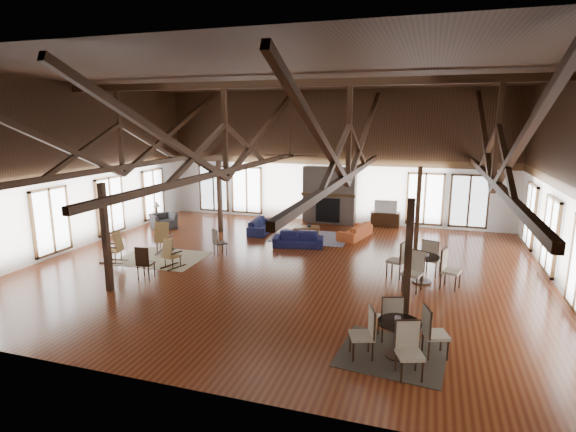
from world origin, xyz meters
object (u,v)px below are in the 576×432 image
(cafe_table_near, at_px, (399,333))
(sofa_orange, at_px, (355,231))
(sofa_navy_front, at_px, (298,240))
(cafe_table_far, at_px, (423,264))
(sofa_navy_left, at_px, (262,226))
(coffee_table, at_px, (306,228))
(tv_console, at_px, (385,219))
(armchair, at_px, (163,221))

(cafe_table_near, bearing_deg, sofa_orange, 104.59)
(sofa_navy_front, bearing_deg, sofa_orange, 36.02)
(cafe_table_near, xyz_separation_m, cafe_table_far, (0.36, 4.55, 0.04))
(sofa_navy_left, distance_m, sofa_orange, 3.91)
(sofa_navy_front, height_order, sofa_orange, sofa_orange)
(sofa_navy_front, bearing_deg, sofa_navy_left, 129.71)
(cafe_table_near, bearing_deg, coffee_table, 116.40)
(sofa_navy_left, height_order, coffee_table, sofa_navy_left)
(sofa_navy_left, distance_m, tv_console, 5.57)
(tv_console, bearing_deg, sofa_navy_left, -150.90)
(sofa_navy_left, bearing_deg, tv_console, -64.17)
(coffee_table, xyz_separation_m, cafe_table_far, (4.64, -4.08, 0.21))
(armchair, relative_size, cafe_table_far, 0.46)
(sofa_navy_left, xyz_separation_m, cafe_table_near, (6.26, -8.75, 0.24))
(sofa_navy_left, xyz_separation_m, coffee_table, (1.97, -0.11, 0.07))
(sofa_orange, distance_m, cafe_table_far, 5.26)
(sofa_navy_left, xyz_separation_m, sofa_orange, (3.90, 0.30, -0.00))
(sofa_navy_front, relative_size, cafe_table_far, 0.85)
(coffee_table, height_order, cafe_table_near, cafe_table_near)
(coffee_table, relative_size, armchair, 1.17)
(sofa_orange, height_order, tv_console, tv_console)
(sofa_navy_front, distance_m, armchair, 6.52)
(coffee_table, relative_size, cafe_table_near, 0.59)
(coffee_table, xyz_separation_m, armchair, (-6.34, -0.60, -0.03))
(sofa_orange, relative_size, cafe_table_far, 0.88)
(coffee_table, distance_m, cafe_table_far, 6.19)
(sofa_orange, height_order, armchair, armchair)
(sofa_orange, relative_size, coffee_table, 1.63)
(coffee_table, xyz_separation_m, tv_console, (2.90, 2.82, -0.04))
(cafe_table_near, bearing_deg, cafe_table_far, 85.49)
(sofa_navy_left, relative_size, cafe_table_near, 0.96)
(sofa_navy_front, xyz_separation_m, sofa_orange, (1.82, 1.98, 0.01))
(armchair, xyz_separation_m, cafe_table_far, (10.98, -3.48, 0.23))
(coffee_table, height_order, armchair, armchair)
(sofa_orange, height_order, cafe_table_near, cafe_table_near)
(sofa_navy_left, relative_size, armchair, 1.91)
(armchair, distance_m, cafe_table_near, 13.32)
(sofa_navy_front, distance_m, sofa_orange, 2.69)
(cafe_table_near, distance_m, tv_console, 11.54)
(armchair, relative_size, tv_console, 0.81)
(cafe_table_far, bearing_deg, sofa_orange, 121.12)
(cafe_table_near, distance_m, cafe_table_far, 4.57)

